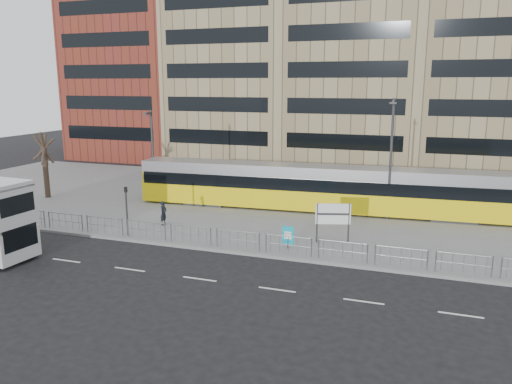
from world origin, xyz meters
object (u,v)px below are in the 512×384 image
(tram, at_px, (323,188))
(pedestrian, at_px, (164,213))
(ad_panel, at_px, (288,236))
(lamp_post_west, at_px, (152,149))
(station_sign, at_px, (333,216))
(lamp_post_east, at_px, (391,155))
(traffic_light_west, at_px, (126,205))
(bare_tree, at_px, (42,130))

(tram, relative_size, pedestrian, 17.64)
(ad_panel, xyz_separation_m, pedestrian, (-9.21, 2.06, 0.04))
(tram, bearing_deg, lamp_post_west, 175.42)
(station_sign, relative_size, lamp_post_east, 0.29)
(station_sign, bearing_deg, ad_panel, -155.54)
(station_sign, height_order, ad_panel, station_sign)
(station_sign, distance_m, traffic_light_west, 12.67)
(tram, xyz_separation_m, traffic_light_west, (-10.26, -10.22, 0.29))
(lamp_post_west, distance_m, bare_tree, 8.94)
(traffic_light_west, bearing_deg, ad_panel, 19.49)
(pedestrian, bearing_deg, traffic_light_west, 164.36)
(pedestrian, distance_m, bare_tree, 14.72)
(traffic_light_west, bearing_deg, station_sign, 27.37)
(pedestrian, height_order, lamp_post_west, lamp_post_west)
(tram, distance_m, lamp_post_east, 5.67)
(ad_panel, bearing_deg, traffic_light_west, -171.79)
(station_sign, height_order, lamp_post_west, lamp_post_west)
(ad_panel, relative_size, lamp_post_west, 0.19)
(bare_tree, bearing_deg, tram, 8.00)
(station_sign, xyz_separation_m, ad_panel, (-2.22, -1.92, -0.88))
(tram, height_order, lamp_post_east, lamp_post_east)
(station_sign, xyz_separation_m, traffic_light_west, (-12.37, -2.72, 0.32))
(traffic_light_west, height_order, lamp_post_west, lamp_post_west)
(lamp_post_west, bearing_deg, station_sign, -24.95)
(pedestrian, distance_m, lamp_post_east, 15.93)
(pedestrian, xyz_separation_m, traffic_light_west, (-0.94, -2.86, 1.17))
(lamp_post_west, bearing_deg, tram, -0.90)
(tram, distance_m, traffic_light_west, 14.48)
(tram, bearing_deg, ad_panel, -94.35)
(bare_tree, bearing_deg, pedestrian, -17.49)
(tram, xyz_separation_m, lamp_post_west, (-14.50, 0.23, 2.26))
(tram, distance_m, lamp_post_west, 14.68)
(traffic_light_west, bearing_deg, pedestrian, 86.81)
(station_sign, distance_m, lamp_post_west, 18.47)
(tram, height_order, pedestrian, tram)
(lamp_post_east, bearing_deg, tram, 168.36)
(tram, bearing_deg, bare_tree, -175.68)
(tram, xyz_separation_m, bare_tree, (-22.60, -3.18, 3.89))
(lamp_post_west, relative_size, lamp_post_east, 0.86)
(pedestrian, bearing_deg, lamp_post_west, 36.86)
(lamp_post_east, relative_size, bare_tree, 1.09)
(tram, xyz_separation_m, pedestrian, (-9.32, -7.36, -0.87))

